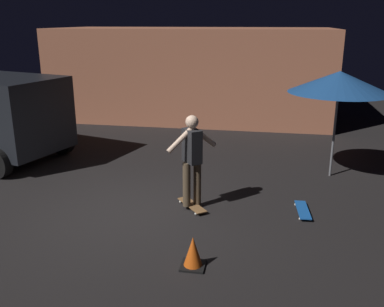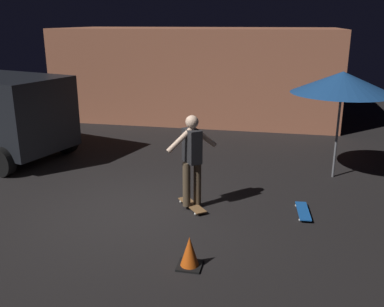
{
  "view_description": "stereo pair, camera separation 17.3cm",
  "coord_description": "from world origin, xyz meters",
  "px_view_note": "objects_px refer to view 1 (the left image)",
  "views": [
    {
      "loc": [
        2.34,
        -6.71,
        3.31
      ],
      "look_at": [
        1.05,
        0.39,
        1.05
      ],
      "focal_mm": 40.07,
      "sensor_mm": 36.0,
      "label": 1
    },
    {
      "loc": [
        2.51,
        -6.68,
        3.31
      ],
      "look_at": [
        1.05,
        0.39,
        1.05
      ],
      "focal_mm": 40.07,
      "sensor_mm": 36.0,
      "label": 2
    }
  ],
  "objects_px": {
    "skateboard_ridden": "(192,205)",
    "skateboard_spare": "(303,210)",
    "skater": "(192,154)",
    "traffic_cone": "(193,253)",
    "patio_umbrella": "(339,82)"
  },
  "relations": [
    {
      "from": "skateboard_ridden",
      "to": "skater",
      "type": "xyz_separation_m",
      "value": [
        -0.0,
        0.0,
        0.98
      ]
    },
    {
      "from": "skateboard_spare",
      "to": "skateboard_ridden",
      "type": "bearing_deg",
      "value": -175.81
    },
    {
      "from": "skateboard_ridden",
      "to": "skateboard_spare",
      "type": "distance_m",
      "value": 2.0
    },
    {
      "from": "skateboard_ridden",
      "to": "skater",
      "type": "distance_m",
      "value": 0.98
    },
    {
      "from": "patio_umbrella",
      "to": "skateboard_spare",
      "type": "distance_m",
      "value": 2.99
    },
    {
      "from": "patio_umbrella",
      "to": "skater",
      "type": "height_order",
      "value": "patio_umbrella"
    },
    {
      "from": "traffic_cone",
      "to": "patio_umbrella",
      "type": "bearing_deg",
      "value": 60.62
    },
    {
      "from": "patio_umbrella",
      "to": "skateboard_ridden",
      "type": "bearing_deg",
      "value": -140.47
    },
    {
      "from": "skateboard_ridden",
      "to": "skateboard_spare",
      "type": "bearing_deg",
      "value": 4.19
    },
    {
      "from": "skateboard_ridden",
      "to": "skateboard_spare",
      "type": "xyz_separation_m",
      "value": [
        1.99,
        0.15,
        0.0
      ]
    },
    {
      "from": "patio_umbrella",
      "to": "traffic_cone",
      "type": "relative_size",
      "value": 5.0
    },
    {
      "from": "skateboard_spare",
      "to": "traffic_cone",
      "type": "bearing_deg",
      "value": -128.1
    },
    {
      "from": "skateboard_ridden",
      "to": "patio_umbrella",
      "type": "bearing_deg",
      "value": 39.53
    },
    {
      "from": "skater",
      "to": "traffic_cone",
      "type": "bearing_deg",
      "value": -79.29
    },
    {
      "from": "skateboard_spare",
      "to": "skater",
      "type": "xyz_separation_m",
      "value": [
        -1.99,
        -0.15,
        0.98
      ]
    }
  ]
}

